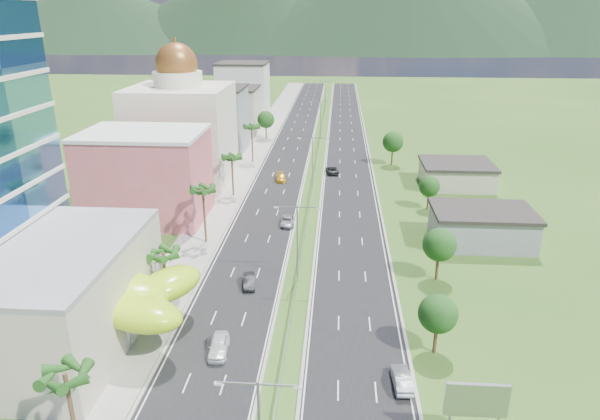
# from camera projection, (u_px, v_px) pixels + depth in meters

# --- Properties ---
(ground) EXTENTS (500.00, 500.00, 0.00)m
(ground) POSITION_uv_depth(u_px,v_px,m) (291.00, 321.00, 63.55)
(ground) COLOR #2D5119
(ground) RESTS_ON ground
(road_left) EXTENTS (11.00, 260.00, 0.04)m
(road_left) POSITION_uv_depth(u_px,v_px,m) (292.00, 143.00, 148.09)
(road_left) COLOR black
(road_left) RESTS_ON ground
(road_right) EXTENTS (11.00, 260.00, 0.04)m
(road_right) POSITION_uv_depth(u_px,v_px,m) (347.00, 144.00, 147.08)
(road_right) COLOR black
(road_right) RESTS_ON ground
(sidewalk_left) EXTENTS (7.00, 260.00, 0.12)m
(sidewalk_left) POSITION_uv_depth(u_px,v_px,m) (259.00, 143.00, 148.72)
(sidewalk_left) COLOR gray
(sidewalk_left) RESTS_ON ground
(median_guardrail) EXTENTS (0.10, 216.06, 0.76)m
(median_guardrail) POSITION_uv_depth(u_px,v_px,m) (317.00, 159.00, 130.56)
(median_guardrail) COLOR gray
(median_guardrail) RESTS_ON ground
(streetlight_median_b) EXTENTS (6.04, 0.25, 11.00)m
(streetlight_median_b) POSITION_uv_depth(u_px,v_px,m) (297.00, 236.00, 70.52)
(streetlight_median_b) COLOR gray
(streetlight_median_b) RESTS_ON ground
(streetlight_median_c) EXTENTS (6.04, 0.25, 11.00)m
(streetlight_median_c) POSITION_uv_depth(u_px,v_px,m) (312.00, 158.00, 107.87)
(streetlight_median_c) COLOR gray
(streetlight_median_c) RESTS_ON ground
(streetlight_median_d) EXTENTS (6.04, 0.25, 11.00)m
(streetlight_median_d) POSITION_uv_depth(u_px,v_px,m) (320.00, 116.00, 149.89)
(streetlight_median_d) COLOR gray
(streetlight_median_d) RESTS_ON ground
(streetlight_median_e) EXTENTS (6.04, 0.25, 11.00)m
(streetlight_median_e) POSITION_uv_depth(u_px,v_px,m) (325.00, 93.00, 191.92)
(streetlight_median_e) COLOR gray
(streetlight_median_e) RESTS_ON ground
(lime_canopy) EXTENTS (18.00, 15.00, 7.40)m
(lime_canopy) POSITION_uv_depth(u_px,v_px,m) (109.00, 295.00, 59.41)
(lime_canopy) COLOR #A6D915
(lime_canopy) RESTS_ON ground
(pink_shophouse) EXTENTS (20.00, 15.00, 15.00)m
(pink_shophouse) POSITION_uv_depth(u_px,v_px,m) (146.00, 177.00, 92.69)
(pink_shophouse) COLOR #D05655
(pink_shophouse) RESTS_ON ground
(domed_building) EXTENTS (20.00, 20.00, 28.70)m
(domed_building) POSITION_uv_depth(u_px,v_px,m) (182.00, 128.00, 112.81)
(domed_building) COLOR beige
(domed_building) RESTS_ON ground
(midrise_grey) EXTENTS (16.00, 15.00, 16.00)m
(midrise_grey) POSITION_uv_depth(u_px,v_px,m) (214.00, 121.00, 137.27)
(midrise_grey) COLOR gray
(midrise_grey) RESTS_ON ground
(midrise_beige) EXTENTS (16.00, 15.00, 13.00)m
(midrise_beige) POSITION_uv_depth(u_px,v_px,m) (230.00, 111.00, 158.34)
(midrise_beige) COLOR #B4AC94
(midrise_beige) RESTS_ON ground
(midrise_white) EXTENTS (16.00, 15.00, 18.00)m
(midrise_white) POSITION_uv_depth(u_px,v_px,m) (243.00, 92.00, 178.94)
(midrise_white) COLOR silver
(midrise_white) RESTS_ON ground
(billboard) EXTENTS (5.20, 0.35, 6.20)m
(billboard) POSITION_uv_depth(u_px,v_px,m) (477.00, 402.00, 44.04)
(billboard) COLOR gray
(billboard) RESTS_ON ground
(shed_near) EXTENTS (15.00, 10.00, 5.00)m
(shed_near) POSITION_uv_depth(u_px,v_px,m) (482.00, 228.00, 84.13)
(shed_near) COLOR gray
(shed_near) RESTS_ON ground
(shed_far) EXTENTS (14.00, 12.00, 4.40)m
(shed_far) POSITION_uv_depth(u_px,v_px,m) (456.00, 175.00, 112.12)
(shed_far) COLOR #B4AC94
(shed_far) RESTS_ON ground
(palm_tree_a) EXTENTS (3.60, 3.60, 9.10)m
(palm_tree_a) POSITION_uv_depth(u_px,v_px,m) (66.00, 379.00, 41.23)
(palm_tree_a) COLOR #47301C
(palm_tree_a) RESTS_ON ground
(palm_tree_b) EXTENTS (3.60, 3.60, 8.10)m
(palm_tree_b) POSITION_uv_depth(u_px,v_px,m) (163.00, 256.00, 63.98)
(palm_tree_b) COLOR #47301C
(palm_tree_b) RESTS_ON ground
(palm_tree_c) EXTENTS (3.60, 3.60, 9.60)m
(palm_tree_c) POSITION_uv_depth(u_px,v_px,m) (203.00, 192.00, 82.15)
(palm_tree_c) COLOR #47301C
(palm_tree_c) RESTS_ON ground
(palm_tree_d) EXTENTS (3.60, 3.60, 8.60)m
(palm_tree_d) POSITION_uv_depth(u_px,v_px,m) (232.00, 159.00, 103.97)
(palm_tree_d) COLOR #47301C
(palm_tree_d) RESTS_ON ground
(palm_tree_e) EXTENTS (3.60, 3.60, 9.40)m
(palm_tree_e) POSITION_uv_depth(u_px,v_px,m) (252.00, 128.00, 127.04)
(palm_tree_e) COLOR #47301C
(palm_tree_e) RESTS_ON ground
(leafy_tree_lfar) EXTENTS (4.90, 4.90, 8.05)m
(leafy_tree_lfar) POSITION_uv_depth(u_px,v_px,m) (266.00, 120.00, 151.35)
(leafy_tree_lfar) COLOR #47301C
(leafy_tree_lfar) RESTS_ON ground
(leafy_tree_ra) EXTENTS (4.20, 4.20, 6.90)m
(leafy_tree_ra) POSITION_uv_depth(u_px,v_px,m) (438.00, 314.00, 56.12)
(leafy_tree_ra) COLOR #47301C
(leafy_tree_ra) RESTS_ON ground
(leafy_tree_rb) EXTENTS (4.55, 4.55, 7.47)m
(leafy_tree_rb) POSITION_uv_depth(u_px,v_px,m) (439.00, 245.00, 71.66)
(leafy_tree_rb) COLOR #47301C
(leafy_tree_rb) RESTS_ON ground
(leafy_tree_rc) EXTENTS (3.85, 3.85, 6.33)m
(leafy_tree_rc) POSITION_uv_depth(u_px,v_px,m) (429.00, 187.00, 97.88)
(leafy_tree_rc) COLOR #47301C
(leafy_tree_rc) RESTS_ON ground
(leafy_tree_rd) EXTENTS (4.90, 4.90, 8.05)m
(leafy_tree_rd) POSITION_uv_depth(u_px,v_px,m) (393.00, 142.00, 125.75)
(leafy_tree_rd) COLOR #47301C
(leafy_tree_rd) RESTS_ON ground
(mountain_ridge) EXTENTS (860.00, 140.00, 90.00)m
(mountain_ridge) POSITION_uv_depth(u_px,v_px,m) (401.00, 51.00, 479.74)
(mountain_ridge) COLOR black
(mountain_ridge) RESTS_ON ground
(car_white_near_left) EXTENTS (2.34, 5.03, 1.67)m
(car_white_near_left) POSITION_uv_depth(u_px,v_px,m) (219.00, 346.00, 57.39)
(car_white_near_left) COLOR white
(car_white_near_left) RESTS_ON road_left
(car_dark_left) EXTENTS (2.24, 4.56, 1.44)m
(car_dark_left) POSITION_uv_depth(u_px,v_px,m) (249.00, 281.00, 71.38)
(car_dark_left) COLOR black
(car_dark_left) RESTS_ON road_left
(car_silver_mid_left) EXTENTS (2.46, 5.01, 1.37)m
(car_silver_mid_left) POSITION_uv_depth(u_px,v_px,m) (288.00, 221.00, 91.73)
(car_silver_mid_left) COLOR #939499
(car_silver_mid_left) RESTS_ON road_left
(car_yellow_far_left) EXTENTS (2.74, 5.28, 1.46)m
(car_yellow_far_left) POSITION_uv_depth(u_px,v_px,m) (281.00, 177.00, 115.57)
(car_yellow_far_left) COLOR gold
(car_yellow_far_left) RESTS_ON road_left
(car_silver_right) EXTENTS (1.95, 4.82, 1.56)m
(car_silver_right) POSITION_uv_depth(u_px,v_px,m) (402.00, 379.00, 52.37)
(car_silver_right) COLOR #95979B
(car_silver_right) RESTS_ON road_right
(car_dark_far_right) EXTENTS (3.28, 5.67, 1.49)m
(car_dark_far_right) POSITION_uv_depth(u_px,v_px,m) (332.00, 170.00, 120.73)
(car_dark_far_right) COLOR black
(car_dark_far_right) RESTS_ON road_right
(motorcycle) EXTENTS (0.68, 1.73, 1.08)m
(motorcycle) POSITION_uv_depth(u_px,v_px,m) (206.00, 340.00, 58.88)
(motorcycle) COLOR black
(motorcycle) RESTS_ON road_left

